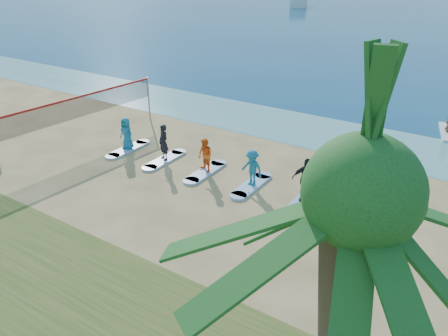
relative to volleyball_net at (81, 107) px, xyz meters
The scene contains 16 objects.
ground 8.24m from the volleyball_net, 18.84° to the right, with size 600.00×600.00×0.00m, color tan.
shallow_water 11.12m from the volleyball_net, 46.20° to the left, with size 600.00×600.00×0.00m, color teal.
volleyball_net is the anchor object (origin of this frame).
palm_tree 18.84m from the volleyball_net, 28.38° to the right, with size 5.60×5.60×7.21m.
paddleboard 19.37m from the volleyball_net, 36.92° to the left, with size 0.70×3.00×0.12m, color silver.
boat_offshore_a 72.80m from the volleyball_net, 105.72° to the left, with size 2.86×7.42×2.13m, color silver.
surfboard_0 3.17m from the volleyball_net, 10.36° to the left, with size 0.70×2.20×0.09m, color #91B1E1.
student_0 2.76m from the volleyball_net, 10.36° to the left, with size 0.77×0.50×1.57m, color teal.
surfboard_1 5.23m from the volleyball_net, ahead, with size 0.70×2.20×0.09m, color #91B1E1.
student_1 4.98m from the volleyball_net, ahead, with size 0.61×0.40×1.68m, color black.
surfboard_2 7.45m from the volleyball_net, ahead, with size 0.70×2.20×0.09m, color #91B1E1.
student_2 7.30m from the volleyball_net, ahead, with size 0.73×0.57×1.50m, color orange.
surfboard_3 9.73m from the volleyball_net, ahead, with size 0.70×2.20×0.09m, color #91B1E1.
student_3 9.61m from the volleyball_net, ahead, with size 1.00×0.57×1.55m, color #1C6E87.
surfboard_4 12.04m from the volleyball_net, ahead, with size 0.70×2.20×0.09m, color #91B1E1.
student_4 11.93m from the volleyball_net, ahead, with size 1.04×0.43×1.77m, color black.
Camera 1 is at (9.73, -10.98, 8.59)m, focal length 35.00 mm.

